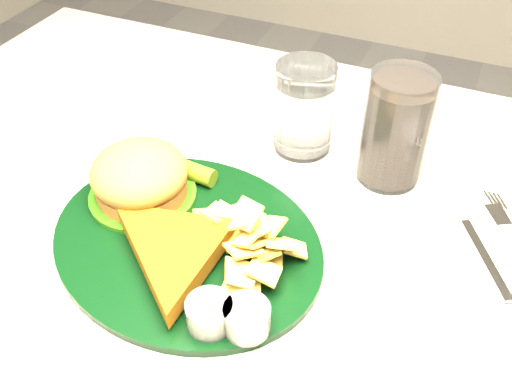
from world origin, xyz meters
TOP-DOWN VIEW (x-y plane):
  - table at (0.00, 0.00)m, footprint 1.20×0.80m
  - dinner_plate at (-0.04, -0.10)m, footprint 0.41×0.37m
  - water_glass at (0.02, 0.14)m, footprint 0.11×0.11m
  - cola_glass at (0.15, 0.12)m, footprint 0.11×0.11m
  - fork_napkin at (0.29, 0.03)m, footprint 0.19×0.20m
  - wrapped_straw at (-0.07, 0.14)m, footprint 0.22×0.11m

SIDE VIEW (x-z plane):
  - table at x=0.00m, z-range 0.00..0.75m
  - wrapped_straw at x=-0.07m, z-range 0.75..0.76m
  - fork_napkin at x=0.29m, z-range 0.75..0.76m
  - dinner_plate at x=-0.04m, z-range 0.75..0.83m
  - water_glass at x=0.02m, z-range 0.75..0.88m
  - cola_glass at x=0.15m, z-range 0.75..0.90m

